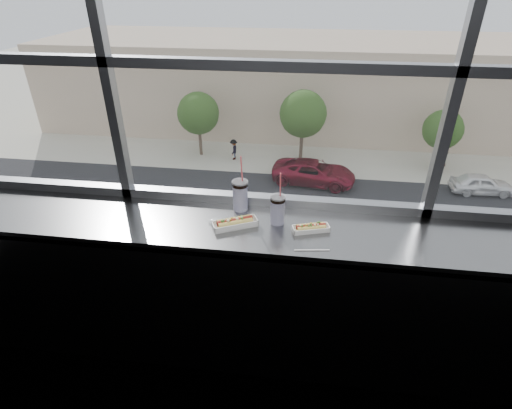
# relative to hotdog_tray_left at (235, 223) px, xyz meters

# --- Properties ---
(wall_back_lower) EXTENTS (6.00, 0.00, 6.00)m
(wall_back_lower) POSITION_rel_hotdog_tray_left_xyz_m (0.19, 0.30, -0.58)
(wall_back_lower) COLOR black
(wall_back_lower) RESTS_ON ground
(window_glass) EXTENTS (6.00, 0.00, 6.00)m
(window_glass) POSITION_rel_hotdog_tray_left_xyz_m (0.19, 0.32, 1.17)
(window_glass) COLOR silver
(window_glass) RESTS_ON ground
(window_mullions) EXTENTS (6.00, 0.08, 2.40)m
(window_mullions) POSITION_rel_hotdog_tray_left_xyz_m (0.19, 0.30, 1.17)
(window_mullions) COLOR gray
(window_mullions) RESTS_ON ground
(counter) EXTENTS (6.00, 0.55, 0.06)m
(counter) POSITION_rel_hotdog_tray_left_xyz_m (0.19, 0.03, -0.06)
(counter) COLOR gray
(counter) RESTS_ON ground
(counter_fascia) EXTENTS (6.00, 0.04, 1.04)m
(counter_fascia) POSITION_rel_hotdog_tray_left_xyz_m (0.19, -0.23, -0.58)
(counter_fascia) COLOR gray
(counter_fascia) RESTS_ON ground
(hotdog_tray_left) EXTENTS (0.29, 0.20, 0.07)m
(hotdog_tray_left) POSITION_rel_hotdog_tray_left_xyz_m (0.00, 0.00, 0.00)
(hotdog_tray_left) COLOR white
(hotdog_tray_left) RESTS_ON counter
(hotdog_tray_right) EXTENTS (0.23, 0.14, 0.05)m
(hotdog_tray_right) POSITION_rel_hotdog_tray_left_xyz_m (0.46, 0.01, -0.01)
(hotdog_tray_right) COLOR white
(hotdog_tray_right) RESTS_ON counter
(soda_cup_left) EXTENTS (0.11, 0.11, 0.39)m
(soda_cup_left) POSITION_rel_hotdog_tray_left_xyz_m (-0.00, 0.21, 0.09)
(soda_cup_left) COLOR white
(soda_cup_left) RESTS_ON counter
(soda_cup_right) EXTENTS (0.10, 0.10, 0.36)m
(soda_cup_right) POSITION_rel_hotdog_tray_left_xyz_m (0.25, 0.08, 0.08)
(soda_cup_right) COLOR white
(soda_cup_right) RESTS_ON counter
(loose_straw) EXTENTS (0.20, 0.04, 0.01)m
(loose_straw) POSITION_rel_hotdog_tray_left_xyz_m (0.47, -0.18, -0.02)
(loose_straw) COLOR white
(loose_straw) RESTS_ON counter
(wrapper) EXTENTS (0.10, 0.07, 0.02)m
(wrapper) POSITION_rel_hotdog_tray_left_xyz_m (-0.13, 0.03, -0.02)
(wrapper) COLOR silver
(wrapper) RESTS_ON counter
(plaza_ground) EXTENTS (120.00, 120.00, 0.00)m
(plaza_ground) POSITION_rel_hotdog_tray_left_xyz_m (0.19, 43.80, -12.13)
(plaza_ground) COLOR #BBB7A4
(plaza_ground) RESTS_ON ground
(plaza_near) EXTENTS (50.00, 14.00, 0.04)m
(plaza_near) POSITION_rel_hotdog_tray_left_xyz_m (0.19, 7.30, -12.11)
(plaza_near) COLOR #BBB7A4
(plaza_near) RESTS_ON plaza_ground
(street_asphalt) EXTENTS (80.00, 10.00, 0.06)m
(street_asphalt) POSITION_rel_hotdog_tray_left_xyz_m (0.19, 20.30, -12.10)
(street_asphalt) COLOR black
(street_asphalt) RESTS_ON plaza_ground
(far_sidewalk) EXTENTS (80.00, 6.00, 0.04)m
(far_sidewalk) POSITION_rel_hotdog_tray_left_xyz_m (0.19, 28.30, -12.11)
(far_sidewalk) COLOR #BBB7A4
(far_sidewalk) RESTS_ON plaza_ground
(far_building) EXTENTS (50.00, 14.00, 8.00)m
(far_building) POSITION_rel_hotdog_tray_left_xyz_m (0.19, 38.30, -8.13)
(far_building) COLOR #C1A98F
(far_building) RESTS_ON plaza_ground
(car_near_c) EXTENTS (2.51, 5.88, 1.95)m
(car_near_c) POSITION_rel_hotdog_tray_left_xyz_m (-0.45, 16.30, -11.09)
(car_near_c) COLOR #9E1E04
(car_near_c) RESTS_ON street_asphalt
(car_near_b) EXTENTS (3.35, 6.68, 2.14)m
(car_near_b) POSITION_rel_hotdog_tray_left_xyz_m (-6.92, 16.30, -11.00)
(car_near_b) COLOR black
(car_near_b) RESTS_ON street_asphalt
(car_near_a) EXTENTS (3.50, 6.67, 2.12)m
(car_near_a) POSITION_rel_hotdog_tray_left_xyz_m (-12.04, 16.30, -11.01)
(car_near_a) COLOR silver
(car_near_a) RESTS_ON street_asphalt
(car_far_b) EXTENTS (3.58, 6.90, 2.20)m
(car_far_b) POSITION_rel_hotdog_tray_left_xyz_m (1.05, 24.30, -10.97)
(car_far_b) COLOR maroon
(car_far_b) RESTS_ON street_asphalt
(car_far_c) EXTENTS (2.56, 5.65, 1.85)m
(car_far_c) POSITION_rel_hotdog_tray_left_xyz_m (12.54, 24.30, -11.14)
(car_far_c) COLOR white
(car_far_c) RESTS_ON street_asphalt
(car_near_d) EXTENTS (2.54, 5.78, 1.91)m
(car_near_d) POSITION_rel_hotdog_tray_left_xyz_m (6.44, 16.30, -11.11)
(car_near_d) COLOR silver
(car_near_d) RESTS_ON street_asphalt
(pedestrian_a) EXTENTS (0.67, 0.90, 2.02)m
(pedestrian_a) POSITION_rel_hotdog_tray_left_xyz_m (-5.46, 27.72, -11.08)
(pedestrian_a) COLOR #66605B
(pedestrian_a) RESTS_ON far_sidewalk
(pedestrian_d) EXTENTS (0.77, 1.03, 2.31)m
(pedestrian_d) POSITION_rel_hotdog_tray_left_xyz_m (10.79, 27.53, -10.93)
(pedestrian_d) COLOR #66605B
(pedestrian_d) RESTS_ON far_sidewalk
(tree_left) EXTENTS (3.38, 3.38, 5.28)m
(tree_left) POSITION_rel_hotdog_tray_left_xyz_m (-8.37, 28.30, -8.55)
(tree_left) COLOR #47382B
(tree_left) RESTS_ON far_sidewalk
(tree_center) EXTENTS (3.67, 3.67, 5.73)m
(tree_center) POSITION_rel_hotdog_tray_left_xyz_m (-0.03, 28.30, -8.24)
(tree_center) COLOR #47382B
(tree_center) RESTS_ON far_sidewalk
(tree_right) EXTENTS (2.96, 2.96, 4.63)m
(tree_right) POSITION_rel_hotdog_tray_left_xyz_m (10.48, 28.30, -8.99)
(tree_right) COLOR #47382B
(tree_right) RESTS_ON far_sidewalk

